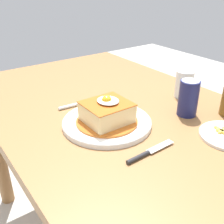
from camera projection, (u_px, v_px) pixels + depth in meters
dining_table at (127, 138)px, 0.99m from camera, size 1.45×0.83×0.72m
main_plate at (107, 122)px, 0.87m from camera, size 0.28×0.28×0.02m
sandwich_meal at (107, 113)px, 0.86m from camera, size 0.20×0.20×0.09m
fork at (74, 105)px, 1.00m from camera, size 0.03×0.14×0.01m
knife at (145, 154)px, 0.73m from camera, size 0.02×0.17×0.01m
soda_can at (188, 98)px, 0.92m from camera, size 0.07×0.07×0.12m
drinking_glass at (184, 86)px, 1.06m from camera, size 0.07×0.07×0.10m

